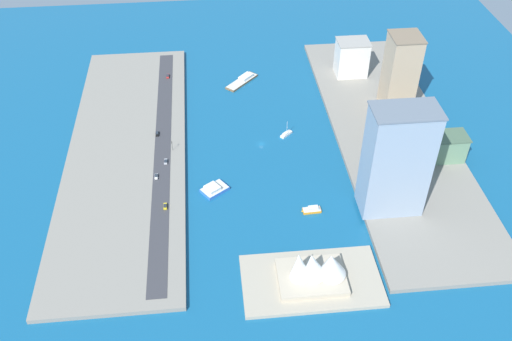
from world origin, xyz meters
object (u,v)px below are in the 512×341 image
(sedan_silver, at_px, (166,161))
(catamaran_blue, at_px, (214,189))
(terminal_long_green, at_px, (432,147))
(suv_black, at_px, (157,134))
(water_taxi_orange, at_px, (312,210))
(hotel_broad_white, at_px, (352,58))
(apartment_midrise_tan, at_px, (400,73))
(traffic_light_waterfront, at_px, (172,144))
(taxi_yellow_cab, at_px, (165,206))
(opera_landmark, at_px, (315,269))
(sailboat_small_white, at_px, (286,134))
(tower_tall_glass, at_px, (397,161))
(barge_flat_brown, at_px, (243,80))
(van_white, at_px, (156,176))
(pickup_red, at_px, (168,76))

(sedan_silver, bearing_deg, catamaran_blue, 137.59)
(terminal_long_green, xyz_separation_m, suv_black, (161.40, -39.73, -7.18))
(suv_black, bearing_deg, terminal_long_green, 166.17)
(water_taxi_orange, height_order, hotel_broad_white, hotel_broad_white)
(catamaran_blue, xyz_separation_m, apartment_midrise_tan, (-123.04, -69.12, 26.74))
(suv_black, relative_size, traffic_light_waterfront, 0.72)
(traffic_light_waterfront, bearing_deg, hotel_broad_white, -148.44)
(catamaran_blue, xyz_separation_m, taxi_yellow_cab, (26.69, 13.29, 1.93))
(catamaran_blue, relative_size, hotel_broad_white, 0.67)
(suv_black, distance_m, opera_landmark, 144.35)
(hotel_broad_white, bearing_deg, sailboat_small_white, 49.86)
(hotel_broad_white, bearing_deg, water_taxi_orange, 69.08)
(opera_landmark, bearing_deg, traffic_light_waterfront, -57.28)
(tower_tall_glass, xyz_separation_m, sedan_silver, (119.38, -48.75, -30.15))
(tower_tall_glass, bearing_deg, water_taxi_orange, -3.42)
(catamaran_blue, relative_size, taxi_yellow_cab, 3.69)
(barge_flat_brown, relative_size, catamaran_blue, 1.50)
(taxi_yellow_cab, bearing_deg, sedan_silver, -89.25)
(van_white, distance_m, suv_black, 41.26)
(terminal_long_green, bearing_deg, catamaran_blue, 5.93)
(barge_flat_brown, height_order, suv_black, suv_black)
(van_white, distance_m, pickup_red, 110.58)
(catamaran_blue, bearing_deg, taxi_yellow_cab, 26.46)
(sedan_silver, bearing_deg, traffic_light_waterfront, -108.64)
(catamaran_blue, xyz_separation_m, terminal_long_green, (-128.36, -13.33, 9.09))
(tower_tall_glass, bearing_deg, van_white, -16.00)
(catamaran_blue, distance_m, van_white, 34.50)
(opera_landmark, bearing_deg, tower_tall_glass, -136.94)
(apartment_midrise_tan, distance_m, pickup_red, 161.84)
(hotel_broad_white, xyz_separation_m, sedan_silver, (130.63, 89.36, -12.03))
(suv_black, xyz_separation_m, opera_landmark, (-77.24, 121.80, 5.96))
(barge_flat_brown, bearing_deg, apartment_midrise_tan, 154.80)
(pickup_red, bearing_deg, apartment_midrise_tan, 160.58)
(water_taxi_orange, height_order, catamaran_blue, catamaran_blue)
(sedan_silver, height_order, opera_landmark, opera_landmark)
(van_white, bearing_deg, tower_tall_glass, 164.00)
(taxi_yellow_cab, bearing_deg, tower_tall_glass, 174.90)
(pickup_red, xyz_separation_m, traffic_light_waterfront, (-4.48, 85.94, 3.40))
(barge_flat_brown, relative_size, hotel_broad_white, 1.00)
(sailboat_small_white, bearing_deg, opera_landmark, 88.31)
(barge_flat_brown, relative_size, apartment_midrise_tan, 0.50)
(sailboat_small_white, height_order, traffic_light_waterfront, sailboat_small_white)
(water_taxi_orange, relative_size, traffic_light_waterfront, 1.69)
(traffic_light_waterfront, bearing_deg, water_taxi_orange, 142.33)
(water_taxi_orange, xyz_separation_m, opera_landmark, (7.37, 47.27, 8.26))
(water_taxi_orange, height_order, apartment_midrise_tan, apartment_midrise_tan)
(barge_flat_brown, distance_m, pickup_red, 54.01)
(catamaran_blue, bearing_deg, hotel_broad_white, -132.17)
(catamaran_blue, height_order, opera_landmark, opera_landmark)
(water_taxi_orange, bearing_deg, pickup_red, -61.10)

